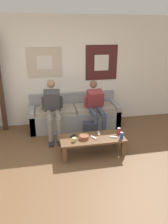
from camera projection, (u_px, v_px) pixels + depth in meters
The scene contains 15 objects.
ground_plane at pixel (77, 182), 3.37m from camera, with size 18.00×18.00×0.00m, color brown.
wall_back at pixel (59, 72), 5.19m from camera, with size 10.00×0.07×2.55m.
couch at pixel (75, 115), 5.25m from camera, with size 2.09×0.72×0.78m.
coffee_table at pixel (92, 140), 4.07m from camera, with size 1.20×0.51×0.34m.
person_seated_adult at pixel (53, 107), 4.68m from camera, with size 0.47×0.89×1.21m.
person_seated_teen at pixel (96, 106), 4.85m from camera, with size 0.47×0.90×1.15m.
backpack at pixel (90, 131), 4.66m from camera, with size 0.32×0.27×0.38m.
ceramic_bowl at pixel (84, 137), 3.99m from camera, with size 0.19×0.19×0.07m.
pillar_candle at pixel (74, 140), 3.89m from camera, with size 0.08×0.08×0.08m.
drink_can_blue at pixel (122, 135), 3.99m from camera, with size 0.07×0.07×0.12m.
drink_can_red at pixel (119, 131), 4.17m from camera, with size 0.07×0.07×0.12m.
game_controller_near_left at pixel (94, 138), 4.02m from camera, with size 0.10×0.14×0.03m.
game_controller_near_right at pixel (114, 137), 4.04m from camera, with size 0.14×0.09×0.03m.
game_controller_far_center at pixel (99, 133), 4.18m from camera, with size 0.05×0.15×0.03m.
cell_phone at pixel (73, 136), 4.10m from camera, with size 0.14×0.15×0.01m.
Camera 1 is at (-0.45, -2.74, 2.20)m, focal length 35.00 mm.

